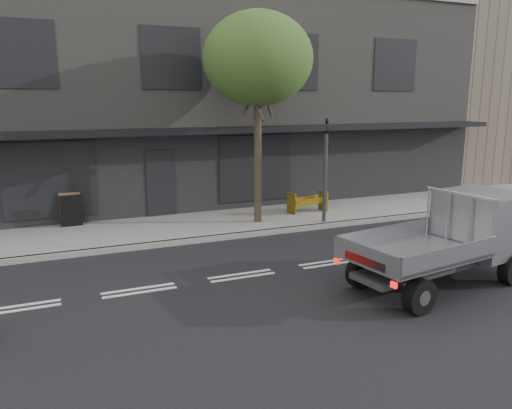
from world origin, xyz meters
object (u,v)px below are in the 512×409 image
(sandwich_board, at_px, (71,211))
(construction_barrier, at_px, (310,203))
(traffic_light_pole, at_px, (325,176))
(flatbed_ute, at_px, (470,228))
(street_tree, at_px, (258,60))

(sandwich_board, bearing_deg, construction_barrier, -9.24)
(construction_barrier, height_order, sandwich_board, sandwich_board)
(traffic_light_pole, relative_size, flatbed_ute, 0.74)
(traffic_light_pole, height_order, construction_barrier, traffic_light_pole)
(street_tree, distance_m, traffic_light_pole, 4.23)
(construction_barrier, bearing_deg, sandwich_board, 171.07)
(construction_barrier, bearing_deg, street_tree, -170.10)
(construction_barrier, xyz_separation_m, sandwich_board, (-7.83, 1.23, 0.13))
(street_tree, distance_m, sandwich_board, 7.48)
(construction_barrier, bearing_deg, traffic_light_pole, -97.65)
(traffic_light_pole, relative_size, sandwich_board, 3.38)
(flatbed_ute, bearing_deg, traffic_light_pole, 88.07)
(street_tree, distance_m, construction_barrier, 5.23)
(street_tree, height_order, traffic_light_pole, street_tree)
(street_tree, distance_m, flatbed_ute, 7.98)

